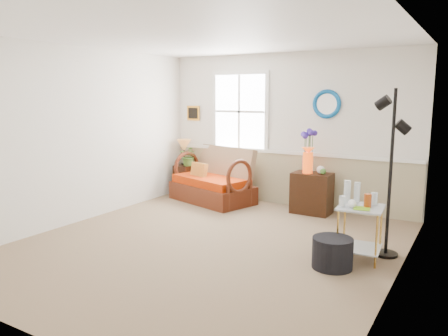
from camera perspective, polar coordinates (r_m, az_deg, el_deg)
The scene contains 19 objects.
floor at distance 5.66m, azimuth -2.17°, elevation -10.01°, with size 4.50×5.00×0.01m, color #826E54.
ceiling at distance 5.39m, azimuth -2.35°, elevation 17.07°, with size 4.50×5.00×0.01m, color white.
walls at distance 5.37m, azimuth -2.26°, elevation 3.19°, with size 4.51×5.01×2.60m.
wainscot at distance 7.67m, azimuth 7.94°, elevation -1.42°, with size 4.46×0.02×0.90m, color tan.
chair_rail at distance 7.59m, azimuth 7.99°, elevation 2.05°, with size 4.46×0.04×0.06m, color white.
window at distance 7.93m, azimuth 2.05°, elevation 7.38°, with size 1.14×0.06×1.44m, color white, non-canonical shape.
picture at distance 8.48m, azimuth -4.02°, elevation 7.16°, with size 0.28×0.03×0.28m, color #B4741F.
mirror at distance 7.30m, azimuth 13.29°, elevation 8.14°, with size 0.47×0.47×0.07m, color #13659B.
loveseat at distance 7.79m, azimuth -1.56°, elevation -0.91°, with size 1.48×0.84×0.97m, color maroon, non-canonical shape.
throw_pillow at distance 7.89m, azimuth -3.32°, elevation -0.67°, with size 0.37×0.09×0.37m, color #BA510F, non-canonical shape.
lamp_stand at distance 8.49m, azimuth -5.23°, elevation -1.50°, with size 0.31×0.31×0.56m, color black, non-canonical shape.
table_lamp at distance 8.42m, azimuth -5.23°, elevation 2.04°, with size 0.27×0.27×0.50m, color #C37736, non-canonical shape.
potted_plant at distance 8.35m, azimuth -4.59°, elevation 1.28°, with size 0.34×0.38×0.30m, color #498030.
cabinet at distance 7.18m, azimuth 11.39°, elevation -3.24°, with size 0.62×0.40×0.66m, color black, non-canonical shape.
flower_vase at distance 7.05m, azimuth 10.93°, elevation 2.11°, with size 0.20×0.20×0.69m, color #F8490C, non-canonical shape.
side_table at distance 5.33m, azimuth 17.28°, elevation -8.12°, with size 0.50×0.50×0.63m, color gold, non-canonical shape.
tabletop_items at distance 5.27m, azimuth 17.12°, elevation -3.28°, with size 0.44×0.44×0.26m, color silver, non-canonical shape.
floor_lamp at distance 5.41m, azimuth 20.91°, elevation -0.77°, with size 0.28×0.28×1.97m, color black, non-canonical shape.
ottoman at distance 5.04m, azimuth 13.97°, elevation -10.71°, with size 0.45×0.45×0.34m, color black.
Camera 1 is at (2.92, -4.47, 1.88)m, focal length 35.00 mm.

